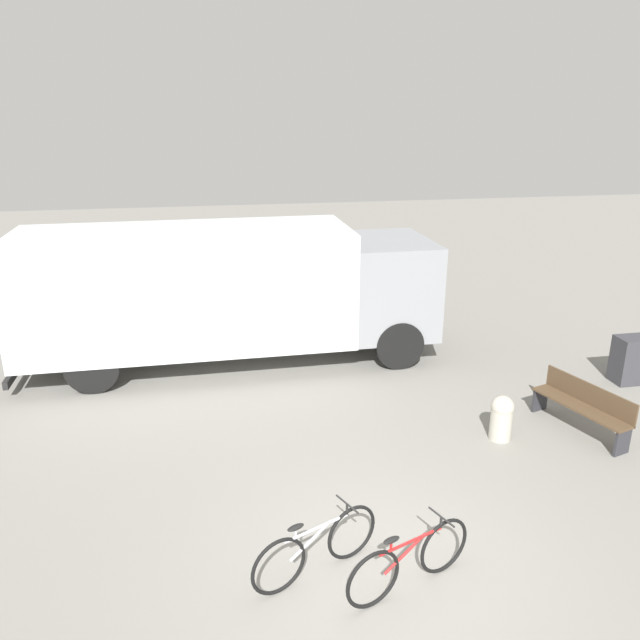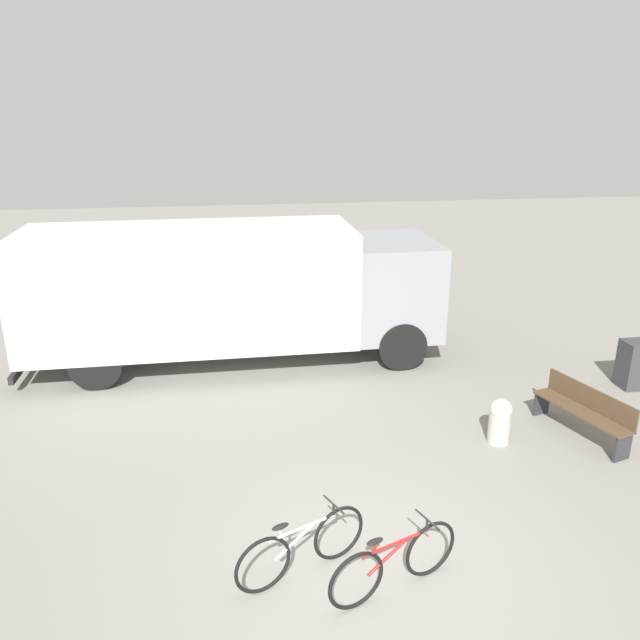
{
  "view_description": "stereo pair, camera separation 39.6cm",
  "coord_description": "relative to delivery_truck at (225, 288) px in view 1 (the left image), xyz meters",
  "views": [
    {
      "loc": [
        -1.88,
        -6.03,
        5.41
      ],
      "look_at": [
        0.08,
        4.75,
        1.62
      ],
      "focal_mm": 35.0,
      "sensor_mm": 36.0,
      "label": 1
    },
    {
      "loc": [
        -1.49,
        -6.09,
        5.41
      ],
      "look_at": [
        0.08,
        4.75,
        1.62
      ],
      "focal_mm": 35.0,
      "sensor_mm": 36.0,
      "label": 2
    }
  ],
  "objects": [
    {
      "name": "bicycle_middle",
      "position": [
        1.79,
        -7.42,
        -1.3
      ],
      "size": [
        1.69,
        0.73,
        0.83
      ],
      "rotation": [
        0.0,
        0.0,
        0.38
      ],
      "color": "black",
      "rests_on": "ground"
    },
    {
      "name": "park_bench",
      "position": [
        5.94,
        -4.32,
        -1.2
      ],
      "size": [
        0.94,
        1.9,
        0.87
      ],
      "rotation": [
        0.0,
        0.0,
        1.87
      ],
      "color": "brown",
      "rests_on": "ground"
    },
    {
      "name": "bicycle_near",
      "position": [
        0.76,
        -6.99,
        -1.3
      ],
      "size": [
        1.65,
        0.79,
        0.83
      ],
      "rotation": [
        0.0,
        0.0,
        0.43
      ],
      "color": "black",
      "rests_on": "ground"
    },
    {
      "name": "ground_plane",
      "position": [
        1.58,
        -7.05,
        -1.68
      ],
      "size": [
        60.0,
        60.0,
        0.0
      ],
      "primitive_type": "plane",
      "color": "gray"
    },
    {
      "name": "bollard_near_bench",
      "position": [
        4.42,
        -4.34,
        -1.26
      ],
      "size": [
        0.39,
        0.39,
        0.79
      ],
      "color": "#B2AD9E",
      "rests_on": "ground"
    },
    {
      "name": "utility_box",
      "position": [
        8.06,
        -2.65,
        -1.2
      ],
      "size": [
        0.67,
        0.5,
        0.98
      ],
      "color": "#38383D",
      "rests_on": "ground"
    },
    {
      "name": "delivery_truck",
      "position": [
        0.0,
        0.0,
        0.0
      ],
      "size": [
        8.95,
        2.64,
        2.97
      ],
      "rotation": [
        0.0,
        0.0,
        0.01
      ],
      "color": "silver",
      "rests_on": "ground"
    }
  ]
}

